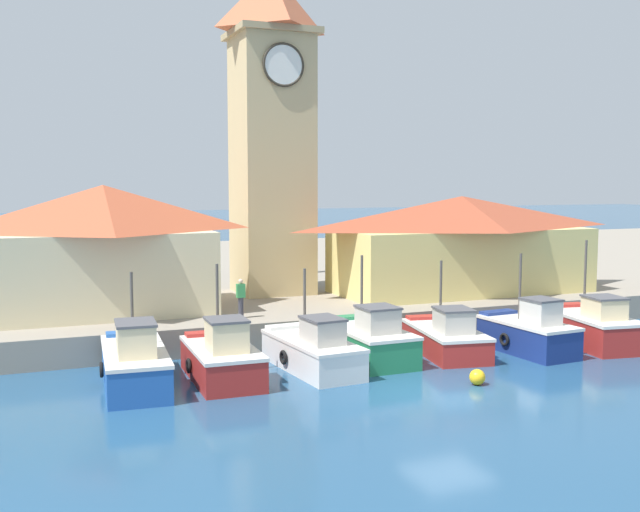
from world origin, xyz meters
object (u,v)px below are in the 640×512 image
object	(u,v)px
fishing_boat_mid_right	(528,333)
mooring_buoy	(477,377)
fishing_boat_left_inner	(313,351)
warehouse_right	(461,243)
fishing_boat_mid_left	(369,340)
fishing_boat_center	(446,337)
fishing_boat_far_left	(135,363)
warehouse_left	(105,247)
fishing_boat_left_outer	(222,358)
clock_tower	(272,126)
fishing_boat_right_inner	(592,327)
dock_worker_near_tower	(241,298)
port_crane_near	(265,149)

from	to	relation	value
fishing_boat_mid_right	mooring_buoy	bearing A→B (deg)	-144.21
fishing_boat_left_inner	warehouse_right	world-z (taller)	warehouse_right
fishing_boat_mid_left	fishing_boat_center	xyz separation A→B (m)	(3.26, -0.16, -0.11)
fishing_boat_far_left	warehouse_left	bearing A→B (deg)	90.28
fishing_boat_left_outer	clock_tower	world-z (taller)	clock_tower
fishing_boat_far_left	mooring_buoy	xyz separation A→B (m)	(10.54, -3.97, -0.53)
fishing_boat_right_inner	fishing_boat_mid_left	bearing A→B (deg)	173.76
fishing_boat_center	fishing_boat_right_inner	bearing A→B (deg)	-8.02
fishing_boat_left_inner	mooring_buoy	distance (m)	5.82
fishing_boat_left_inner	clock_tower	xyz separation A→B (m)	(2.15, 11.12, 8.69)
dock_worker_near_tower	fishing_boat_center	bearing A→B (deg)	-31.92
fishing_boat_far_left	dock_worker_near_tower	size ratio (longest dim) A/B	3.33
clock_tower	port_crane_near	xyz separation A→B (m)	(1.62, 6.21, -0.85)
fishing_boat_right_inner	port_crane_near	bearing A→B (deg)	114.99
warehouse_left	fishing_boat_mid_right	bearing A→B (deg)	-30.81
fishing_boat_right_inner	clock_tower	bearing A→B (deg)	130.52
fishing_boat_left_inner	fishing_boat_mid_left	bearing A→B (deg)	12.57
fishing_boat_mid_right	dock_worker_near_tower	distance (m)	11.53
fishing_boat_right_inner	mooring_buoy	bearing A→B (deg)	-156.63
fishing_boat_mid_left	mooring_buoy	bearing A→B (deg)	-66.77
clock_tower	port_crane_near	bearing A→B (deg)	75.34
fishing_boat_right_inner	fishing_boat_left_outer	bearing A→B (deg)	178.66
fishing_boat_far_left	clock_tower	bearing A→B (deg)	52.80
fishing_boat_center	warehouse_right	world-z (taller)	warehouse_right
fishing_boat_left_inner	fishing_boat_center	xyz separation A→B (m)	(5.72, 0.39, -0.05)
fishing_boat_mid_left	clock_tower	xyz separation A→B (m)	(-0.31, 10.57, 8.64)
fishing_boat_left_outer	fishing_boat_right_inner	xyz separation A→B (m)	(15.42, -0.36, 0.01)
fishing_boat_far_left	port_crane_near	xyz separation A→B (m)	(9.96, 17.20, 7.75)
port_crane_near	fishing_boat_mid_right	bearing A→B (deg)	-74.23
port_crane_near	dock_worker_near_tower	world-z (taller)	port_crane_near
fishing_boat_left_inner	port_crane_near	world-z (taller)	port_crane_near
fishing_boat_left_outer	warehouse_right	size ratio (longest dim) A/B	0.35
fishing_boat_center	mooring_buoy	xyz separation A→B (m)	(-1.37, -4.24, -0.40)
clock_tower	fishing_boat_left_inner	bearing A→B (deg)	-100.93
mooring_buoy	clock_tower	bearing A→B (deg)	98.36
fishing_boat_left_outer	fishing_boat_center	size ratio (longest dim) A/B	0.92
warehouse_right	fishing_boat_far_left	bearing A→B (deg)	-156.01
warehouse_right	mooring_buoy	size ratio (longest dim) A/B	24.60
clock_tower	dock_worker_near_tower	world-z (taller)	clock_tower
fishing_boat_left_inner	clock_tower	world-z (taller)	clock_tower
fishing_boat_far_left	mooring_buoy	distance (m)	11.28
fishing_boat_left_outer	clock_tower	xyz separation A→B (m)	(5.49, 11.26, 8.64)
dock_worker_near_tower	fishing_boat_mid_right	bearing A→B (deg)	-27.93
warehouse_left	warehouse_right	xyz separation A→B (m)	(17.27, -0.58, -0.31)
fishing_boat_center	dock_worker_near_tower	size ratio (longest dim) A/B	3.05
fishing_boat_right_inner	warehouse_right	xyz separation A→B (m)	(-1.05, 8.30, 2.84)
fishing_boat_left_inner	warehouse_left	bearing A→B (deg)	126.66
warehouse_right	port_crane_near	xyz separation A→B (m)	(-7.26, 9.53, 4.94)
fishing_boat_center	fishing_boat_mid_right	bearing A→B (deg)	-17.83
fishing_boat_right_inner	dock_worker_near_tower	distance (m)	14.42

